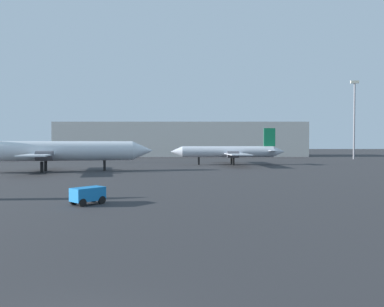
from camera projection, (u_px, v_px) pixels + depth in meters
airplane_on_taxiway at (50, 151)px, 57.62m from camera, size 33.21×20.99×9.98m
airplane_distant at (229, 152)px, 76.59m from camera, size 25.22×24.97×8.03m
baggage_cart at (87, 195)px, 26.51m from camera, size 2.55×2.67×1.30m
light_mast_right at (353, 116)px, 103.81m from camera, size 2.40×0.50×23.26m
terminal_building at (181, 140)px, 134.23m from camera, size 89.39×25.79×12.25m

